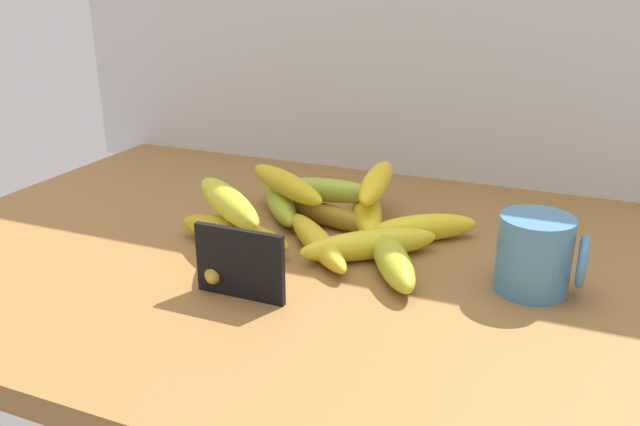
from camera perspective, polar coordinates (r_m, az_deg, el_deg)
name	(u,v)px	position (r cm, az deg, el deg)	size (l,w,h in cm)	color
counter_top	(304,261)	(87.54, -1.43, -4.22)	(110.00, 76.00, 3.00)	olive
chalkboard_sign	(240,266)	(74.09, -7.03, -4.66)	(11.00, 1.80, 8.40)	black
coffee_mug	(536,255)	(78.64, 18.48, -3.50)	(9.97, 8.47, 9.16)	teal
banana_0	(226,246)	(84.16, -8.29, -2.85)	(20.30, 4.12, 4.12)	gold
banana_1	(318,240)	(85.82, -0.21, -2.40)	(19.57, 3.39, 3.39)	yellow
banana_2	(280,204)	(98.78, -3.50, 0.82)	(17.35, 3.66, 3.66)	#A2BA2E
banana_3	(367,209)	(95.69, 4.14, 0.31)	(20.74, 4.21, 4.21)	yellow
banana_4	(393,261)	(79.56, 6.43, -4.25)	(15.32, 4.00, 4.00)	gold
banana_5	(423,228)	(90.50, 9.07, -1.29)	(15.49, 3.76, 3.76)	yellow
banana_6	(370,245)	(84.11, 4.38, -2.78)	(18.69, 3.90, 3.90)	yellow
banana_7	(329,215)	(94.57, 0.77, -0.21)	(17.25, 3.21, 3.21)	#A57B25
banana_8	(233,234)	(87.60, -7.62, -1.82)	(17.81, 4.18, 4.18)	gold
banana_9	(328,190)	(94.93, 0.67, 2.02)	(15.42, 3.49, 3.49)	#98AF31
banana_10	(376,182)	(95.28, 4.99, 2.72)	(18.60, 3.71, 3.71)	yellow
banana_11	(228,202)	(87.42, -8.09, 0.97)	(19.64, 3.97, 3.97)	gold
banana_12	(286,184)	(96.41, -3.00, 2.59)	(19.46, 3.53, 3.53)	gold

